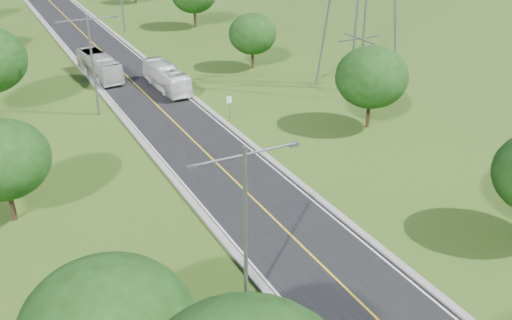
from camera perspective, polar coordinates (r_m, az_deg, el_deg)
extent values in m
plane|color=#2E4C15|center=(74.80, -13.64, 8.96)|extent=(260.00, 260.00, 0.00)
cube|color=black|center=(80.42, -14.79, 10.04)|extent=(8.00, 150.00, 0.06)
cube|color=gray|center=(79.62, -17.78, 9.56)|extent=(0.50, 150.00, 0.22)
cube|color=gray|center=(81.39, -11.86, 10.60)|extent=(0.50, 150.00, 0.22)
cylinder|color=slate|center=(56.23, -2.70, 5.29)|extent=(0.08, 0.08, 2.40)
cube|color=white|center=(55.93, -2.70, 6.04)|extent=(0.55, 0.04, 0.70)
cylinder|color=slate|center=(29.19, -1.05, -7.61)|extent=(0.22, 0.22, 10.00)
cylinder|color=slate|center=(26.37, -3.85, -0.06)|extent=(2.80, 0.12, 0.12)
cylinder|color=slate|center=(27.49, 1.48, 1.14)|extent=(2.80, 0.12, 0.12)
cube|color=slate|center=(25.96, -6.47, -0.74)|extent=(0.50, 0.25, 0.18)
cube|color=slate|center=(28.11, 3.80, 1.56)|extent=(0.50, 0.25, 0.18)
cylinder|color=slate|center=(58.10, -15.99, 8.95)|extent=(0.22, 0.22, 10.00)
cylinder|color=slate|center=(56.74, -17.97, 13.13)|extent=(2.80, 0.12, 0.12)
cylinder|color=slate|center=(57.27, -15.17, 13.59)|extent=(2.80, 0.12, 0.12)
cube|color=slate|center=(56.55, -19.27, 12.85)|extent=(0.50, 0.25, 0.18)
cube|color=slate|center=(57.57, -13.88, 13.74)|extent=(0.50, 0.25, 0.18)
cylinder|color=black|center=(42.66, -23.25, -3.93)|extent=(0.36, 0.36, 2.70)
ellipsoid|color=#18320D|center=(41.23, -24.05, 0.05)|extent=(6.30, 6.30, 5.36)
cylinder|color=black|center=(55.17, 11.15, 4.65)|extent=(0.36, 0.36, 2.88)
ellipsoid|color=#18320D|center=(54.01, 11.48, 8.12)|extent=(6.72, 6.72, 5.71)
cylinder|color=black|center=(72.24, -0.35, 10.14)|extent=(0.36, 0.36, 2.52)
ellipsoid|color=#18320D|center=(71.45, -0.35, 12.51)|extent=(5.88, 5.88, 5.00)
cylinder|color=black|center=(94.23, -6.13, 13.97)|extent=(0.36, 0.36, 3.06)
imported|color=white|center=(65.16, -8.97, 8.16)|extent=(2.49, 9.82, 2.72)
imported|color=silver|center=(71.01, -15.40, 9.09)|extent=(3.25, 10.29, 2.82)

